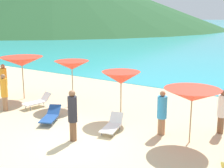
{
  "coord_description": "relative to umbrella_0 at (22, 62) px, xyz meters",
  "views": [
    {
      "loc": [
        6.65,
        -7.53,
        4.47
      ],
      "look_at": [
        -1.32,
        4.25,
        1.2
      ],
      "focal_mm": 47.12,
      "sensor_mm": 36.0,
      "label": 1
    }
  ],
  "objects": [
    {
      "name": "lounge_chair_0",
      "position": [
        1.82,
        -0.65,
        -1.78
      ],
      "size": [
        0.76,
        1.53,
        0.65
      ],
      "rotation": [
        0.0,
        0.0,
        -0.17
      ],
      "color": "white",
      "rests_on": "ground_plane"
    },
    {
      "name": "beachgoer_1",
      "position": [
        10.38,
        1.01,
        -1.16
      ],
      "size": [
        0.33,
        0.33,
        1.75
      ],
      "rotation": [
        0.0,
        0.0,
        4.83
      ],
      "color": "brown",
      "rests_on": "ground_plane"
    },
    {
      "name": "beachgoer_4",
      "position": [
        0.95,
        -1.92,
        -1.13
      ],
      "size": [
        0.33,
        0.33,
        1.8
      ],
      "rotation": [
        0.0,
        0.0,
        5.65
      ],
      "color": "#A3704C",
      "rests_on": "ground_plane"
    },
    {
      "name": "umbrella_0",
      "position": [
        0.0,
        0.0,
        0.0
      ],
      "size": [
        2.45,
        2.45,
        2.35
      ],
      "color": "#9E7F59",
      "rests_on": "ground_plane"
    },
    {
      "name": "lounge_chair_1",
      "position": [
        6.76,
        -1.21,
        -1.84
      ],
      "size": [
        0.87,
        1.52,
        0.61
      ],
      "rotation": [
        0.0,
        0.0,
        0.24
      ],
      "color": "white",
      "rests_on": "ground_plane"
    },
    {
      "name": "umbrella_3",
      "position": [
        9.69,
        -0.55,
        -0.3
      ],
      "size": [
        1.99,
        1.99,
        2.01
      ],
      "color": "#9E7F59",
      "rests_on": "ground_plane"
    },
    {
      "name": "beachgoer_3",
      "position": [
        6.07,
        -2.77,
        -1.07
      ],
      "size": [
        0.34,
        0.34,
        1.91
      ],
      "rotation": [
        0.0,
        0.0,
        4.86
      ],
      "color": "brown",
      "rests_on": "ground_plane"
    },
    {
      "name": "beachgoer_0",
      "position": [
        8.52,
        -0.42,
        -1.18
      ],
      "size": [
        0.38,
        0.38,
        1.74
      ],
      "rotation": [
        0.0,
        0.0,
        0.27
      ],
      "color": "#A3704C",
      "rests_on": "ground_plane"
    },
    {
      "name": "lounge_chair_3",
      "position": [
        3.93,
        -1.81,
        -1.82
      ],
      "size": [
        1.19,
        1.6,
        0.57
      ],
      "rotation": [
        0.0,
        0.0,
        0.47
      ],
      "color": "#1E478C",
      "rests_on": "ground_plane"
    },
    {
      "name": "umbrella_1",
      "position": [
        3.07,
        0.61,
        -0.01
      ],
      "size": [
        1.74,
        1.74,
        2.31
      ],
      "color": "#9E7F59",
      "rests_on": "ground_plane"
    },
    {
      "name": "umbrella_2",
      "position": [
        6.2,
        0.31,
        -0.24
      ],
      "size": [
        1.85,
        1.85,
        2.13
      ],
      "color": "#9E7F59",
      "rests_on": "ground_plane"
    },
    {
      "name": "beachgoer_2",
      "position": [
        -0.96,
        -0.54,
        -1.07
      ],
      "size": [
        0.37,
        0.37,
        1.93
      ],
      "rotation": [
        0.0,
        0.0,
        0.95
      ],
      "color": "#A3704C",
      "rests_on": "ground_plane"
    },
    {
      "name": "ground_plane",
      "position": [
        6.28,
        7.18,
        -2.24
      ],
      "size": [
        50.0,
        100.0,
        0.3
      ],
      "primitive_type": "cube",
      "color": "beige"
    }
  ]
}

